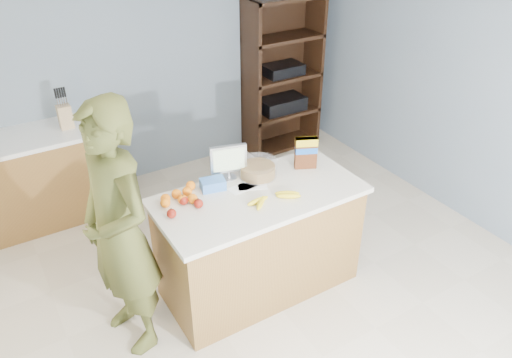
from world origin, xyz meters
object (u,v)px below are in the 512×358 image
shelving_unit (280,78)px  cereal_box (306,151)px  person (119,233)px  tv (228,160)px  counter_peninsula (259,245)px

shelving_unit → cereal_box: 2.18m
person → tv: person is taller
tv → cereal_box: bearing=-15.7°
tv → person: bearing=-164.5°
shelving_unit → tv: shelving_unit is taller
tv → counter_peninsula: bearing=-74.1°
person → tv: bearing=92.9°
counter_peninsula → shelving_unit: 2.61m
counter_peninsula → tv: tv is taller
person → cereal_box: person is taller
person → counter_peninsula: bearing=75.1°
person → cereal_box: 1.57m
shelving_unit → tv: bearing=-133.2°
counter_peninsula → cereal_box: size_ratio=5.99×
shelving_unit → cereal_box: size_ratio=6.91×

